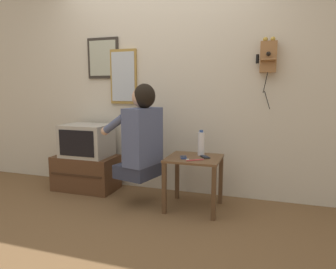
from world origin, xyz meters
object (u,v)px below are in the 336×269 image
person (141,134)px  wall_phone_antique (268,57)px  cell_phone_held (183,157)px  framed_picture (103,58)px  cell_phone_spare (205,157)px  wall_mirror (124,77)px  water_bottle (201,143)px  television (87,140)px  toothbrush (194,160)px

person → wall_phone_antique: bearing=-53.9°
cell_phone_held → framed_picture: bearing=137.7°
cell_phone_held → cell_phone_spare: same height
framed_picture → wall_mirror: (0.27, -0.00, -0.23)m
cell_phone_spare → water_bottle: 0.16m
cell_phone_held → cell_phone_spare: size_ratio=1.01×
cell_phone_spare → television: bearing=138.3°
cell_phone_spare → cell_phone_held: bearing=167.7°
wall_phone_antique → wall_mirror: 1.66m
cell_phone_spare → person: bearing=153.1°
wall_phone_antique → cell_phone_held: wall_phone_antique is taller
wall_phone_antique → framed_picture: 1.92m
framed_picture → cell_phone_held: framed_picture is taller
wall_phone_antique → water_bottle: (-0.61, -0.29, -0.88)m
wall_mirror → water_bottle: (1.03, -0.33, -0.70)m
wall_phone_antique → framed_picture: size_ratio=1.48×
television → toothbrush: television is taller
person → toothbrush: 0.61m
television → cell_phone_held: television is taller
water_bottle → wall_phone_antique: bearing=25.5°
person → cell_phone_spare: person is taller
toothbrush → cell_phone_spare: bearing=-60.2°
person → water_bottle: size_ratio=3.68×
wall_phone_antique → water_bottle: size_ratio=2.75×
cell_phone_held → toothbrush: toothbrush is taller
framed_picture → toothbrush: (1.29, -0.59, -1.04)m
wall_phone_antique → water_bottle: bearing=-154.5°
television → cell_phone_held: size_ratio=4.02×
wall_mirror → cell_phone_held: (0.89, -0.51, -0.82)m
framed_picture → wall_mirror: size_ratio=0.75×
person → toothbrush: bearing=-82.4°
cell_phone_spare → toothbrush: toothbrush is taller
toothbrush → television: bearing=41.4°
framed_picture → cell_phone_spare: framed_picture is taller
water_bottle → framed_picture: bearing=165.5°
wall_phone_antique → water_bottle: 1.11m
person → water_bottle: person is taller
cell_phone_held → cell_phone_spare: bearing=4.8°
wall_mirror → toothbrush: bearing=-30.1°
wall_mirror → cell_phone_spare: size_ratio=4.77×
cell_phone_held → cell_phone_spare: (0.20, 0.09, 0.00)m
cell_phone_spare → toothbrush: size_ratio=0.90×
person → toothbrush: person is taller
person → television: person is taller
framed_picture → cell_phone_spare: size_ratio=3.59×
wall_mirror → toothbrush: (1.02, -0.59, -0.82)m
person → water_bottle: (0.59, 0.19, -0.09)m
television → framed_picture: framed_picture is taller
person → framed_picture: (-0.72, 0.53, 0.83)m
wall_mirror → toothbrush: 1.43m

